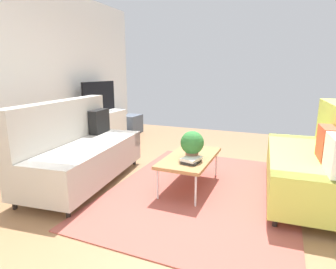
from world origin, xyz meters
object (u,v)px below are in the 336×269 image
Objects in this scene: vase_0 at (78,113)px; bottle_0 at (88,110)px; tv_console at (100,128)px; couch_green at (313,161)px; bottle_2 at (95,110)px; table_book_0 at (191,161)px; potted_plant at (192,144)px; coffee_table at (190,158)px; bottle_1 at (92,111)px; storage_trunk at (131,124)px; couch_beige at (80,150)px; tv at (99,98)px.

bottle_0 reaches higher than vase_0.
tv_console is at bearing 5.92° from bottle_0.
bottle_0 is (0.76, 3.83, 0.31)m from couch_green.
bottle_2 is at bearing 72.49° from couch_green.
couch_green reaches higher than tv_console.
table_book_0 is (-1.67, -2.54, 0.12)m from tv_console.
table_book_0 is at bearing -164.97° from potted_plant.
coffee_table is 6.63× the size of bottle_1.
potted_plant is (-2.66, -2.41, 0.40)m from storage_trunk.
tv_console is at bearing 58.12° from potted_plant.
bottle_0 reaches higher than potted_plant.
couch_green is at bearing -106.49° from tv_console.
potted_plant is (-1.56, -2.51, 0.30)m from tv_console.
bottle_0 is (1.44, 0.99, 0.31)m from couch_beige.
bottle_1 is (1.28, 2.47, 0.10)m from potted_plant.
couch_green reaches higher than vase_0.
tv_console is at bearing 12.77° from bottle_2.
vase_0 is 0.22m from bottle_0.
bottle_2 is at bearing -12.57° from vase_0.
storage_trunk is at bearing -2.69° from bottle_2.
tv is at bearing 56.50° from table_book_0.
coffee_table is 0.26m from table_book_0.
couch_green is 1.45m from coffee_table.
bottle_0 is at bearing 75.47° from couch_green.
couch_beige is at bearing 100.12° from potted_plant.
bottle_0 is (-0.39, -0.02, -0.20)m from tv.
tv is 0.43m from bottle_0.
bottle_0 is (0.19, -0.09, 0.03)m from vase_0.
storage_trunk is (1.10, -0.08, -0.73)m from tv.
couch_green is 5.45× the size of potted_plant.
vase_0 is (-0.58, 0.07, -0.23)m from tv.
bottle_1 is (0.11, 0.00, -0.03)m from bottle_0.
bottle_0 is (-1.49, 0.06, 0.53)m from storage_trunk.
bottle_1 is at bearing 60.97° from table_book_0.
vase_0 is 0.31m from bottle_1.
tv_console is at bearing -157.39° from couch_beige.
bottle_0 is (1.18, 2.47, 0.14)m from potted_plant.
couch_beige is 2.92m from couch_green.
bottle_0 is at bearing 64.54° from potted_plant.
storage_trunk is 3.19× the size of bottle_2.
coffee_table is at bearing 25.85° from potted_plant.
couch_beige is at bearing 100.17° from couch_green.
bottle_1 is (0.30, -0.09, 0.00)m from vase_0.
coffee_table is at bearing -113.49° from bottle_0.
tv_console is at bearing 90.00° from tv.
couch_beige reaches higher than potted_plant.
bottle_0 is 0.11m from bottle_1.
couch_green is at bearing -98.22° from vase_0.
couch_beige is at bearing -150.63° from tv_console.
tv reaches higher than coffee_table.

